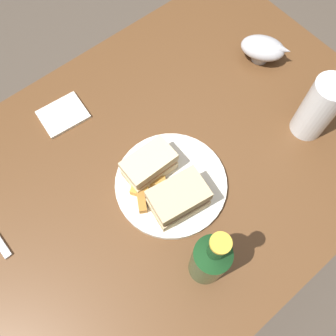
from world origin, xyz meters
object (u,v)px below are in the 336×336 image
object	(u,v)px
cider_bottle	(210,260)
napkin	(63,115)
gravy_boat	(263,48)
pint_glass	(317,111)
sandwich_half_left	(150,166)
plate	(171,184)
sandwich_half_right	(178,199)

from	to	relation	value
cider_bottle	napkin	xyz separation A→B (m)	(-0.03, 0.50, -0.09)
gravy_boat	cider_bottle	xyz separation A→B (m)	(-0.48, -0.32, 0.06)
pint_glass	gravy_boat	world-z (taller)	pint_glass
sandwich_half_left	pint_glass	size ratio (longest dim) A/B	0.69
napkin	plate	bearing A→B (deg)	-74.03
sandwich_half_right	pint_glass	size ratio (longest dim) A/B	0.77
sandwich_half_right	napkin	world-z (taller)	sandwich_half_right
pint_glass	napkin	xyz separation A→B (m)	(-0.44, 0.41, -0.07)
pint_glass	cider_bottle	size ratio (longest dim) A/B	0.67
plate	cider_bottle	size ratio (longest dim) A/B	1.02
pint_glass	napkin	bearing A→B (deg)	137.37
plate	sandwich_half_right	size ratio (longest dim) A/B	1.98
cider_bottle	napkin	distance (m)	0.51
sandwich_half_left	sandwich_half_right	bearing A→B (deg)	-90.99
sandwich_half_right	gravy_boat	xyz separation A→B (m)	(0.44, 0.18, -0.01)
plate	napkin	distance (m)	0.33
sandwich_half_left	napkin	xyz separation A→B (m)	(-0.07, 0.26, -0.04)
plate	sandwich_half_right	xyz separation A→B (m)	(-0.02, -0.05, 0.04)
sandwich_half_left	gravy_boat	size ratio (longest dim) A/B	0.83
pint_glass	cider_bottle	bearing A→B (deg)	-167.42
gravy_boat	cider_bottle	distance (m)	0.58
sandwich_half_right	gravy_boat	distance (m)	0.47
plate	pint_glass	world-z (taller)	pint_glass
napkin	cider_bottle	bearing A→B (deg)	-86.97
sandwich_half_right	cider_bottle	world-z (taller)	cider_bottle
plate	sandwich_half_right	bearing A→B (deg)	-113.08
sandwich_half_right	napkin	distance (m)	0.37
plate	napkin	bearing A→B (deg)	105.97
sandwich_half_right	napkin	bearing A→B (deg)	100.76
cider_bottle	pint_glass	bearing A→B (deg)	12.58
plate	gravy_boat	xyz separation A→B (m)	(0.42, 0.13, 0.03)
gravy_boat	cider_bottle	bearing A→B (deg)	-146.79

